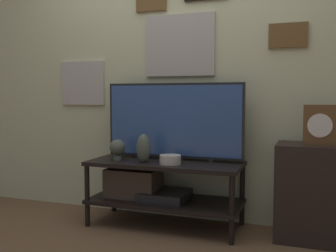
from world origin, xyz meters
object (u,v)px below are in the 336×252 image
at_px(vase_urn_stoneware, 144,148).
at_px(television, 174,120).
at_px(vase_wide_bowl, 170,160).
at_px(decorative_bust, 118,148).
at_px(mantel_clock, 320,125).

bearing_deg(vase_urn_stoneware, television, 49.52).
bearing_deg(vase_urn_stoneware, vase_wide_bowl, 2.03).
relative_size(decorative_bust, mantel_clock, 0.60).
height_order(television, vase_wide_bowl, television).
relative_size(vase_urn_stoneware, vase_wide_bowl, 1.36).
bearing_deg(mantel_clock, vase_urn_stoneware, -174.28).
bearing_deg(television, mantel_clock, -4.15).
xyz_separation_m(decorative_bust, mantel_clock, (1.52, 0.10, 0.22)).
xyz_separation_m(television, vase_wide_bowl, (0.04, -0.20, -0.29)).
bearing_deg(vase_wide_bowl, decorative_bust, 177.60).
height_order(vase_urn_stoneware, decorative_bust, vase_urn_stoneware).
xyz_separation_m(television, mantel_clock, (1.10, -0.08, -0.00)).
height_order(vase_urn_stoneware, mantel_clock, mantel_clock).
height_order(television, mantel_clock, television).
distance_m(decorative_bust, mantel_clock, 1.53).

